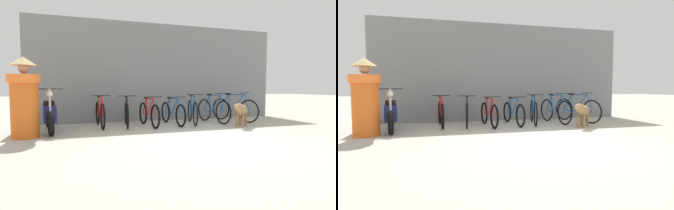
% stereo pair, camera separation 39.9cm
% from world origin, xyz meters
% --- Properties ---
extents(ground_plane, '(60.00, 60.00, 0.00)m').
position_xyz_m(ground_plane, '(0.00, 0.00, 0.00)').
color(ground_plane, '#B7B2A5').
extents(shop_wall_back, '(8.11, 0.20, 3.10)m').
position_xyz_m(shop_wall_back, '(0.00, 3.65, 1.55)').
color(shop_wall_back, slate).
rests_on(shop_wall_back, ground).
extents(bicycle_0, '(0.46, 1.76, 0.88)m').
position_xyz_m(bicycle_0, '(-2.04, 2.66, 0.36)').
color(bicycle_0, black).
rests_on(bicycle_0, ground).
extents(bicycle_1, '(0.46, 1.70, 0.86)m').
position_xyz_m(bicycle_1, '(-1.33, 2.59, 0.36)').
color(bicycle_1, black).
rests_on(bicycle_1, ground).
extents(bicycle_2, '(0.46, 1.64, 0.84)m').
position_xyz_m(bicycle_2, '(-0.76, 2.39, 0.34)').
color(bicycle_2, black).
rests_on(bicycle_2, ground).
extents(bicycle_3, '(0.46, 1.72, 0.82)m').
position_xyz_m(bicycle_3, '(-0.02, 2.51, 0.34)').
color(bicycle_3, black).
rests_on(bicycle_3, ground).
extents(bicycle_4, '(0.55, 1.65, 0.88)m').
position_xyz_m(bicycle_4, '(0.60, 2.50, 0.37)').
color(bicycle_4, black).
rests_on(bicycle_4, ground).
extents(bicycle_5, '(0.46, 1.64, 0.91)m').
position_xyz_m(bicycle_5, '(1.32, 2.56, 0.37)').
color(bicycle_5, black).
rests_on(bicycle_5, ground).
extents(bicycle_6, '(0.67, 1.71, 0.92)m').
position_xyz_m(bicycle_6, '(2.10, 2.63, 0.38)').
color(bicycle_6, black).
rests_on(bicycle_6, ground).
extents(motorcycle, '(0.58, 1.86, 1.06)m').
position_xyz_m(motorcycle, '(-3.25, 2.28, 0.41)').
color(motorcycle, black).
rests_on(motorcycle, ground).
extents(stray_dog, '(0.83, 0.79, 0.66)m').
position_xyz_m(stray_dog, '(1.62, 1.54, 0.44)').
color(stray_dog, '#997247').
rests_on(stray_dog, ground).
extents(person_in_robes, '(0.74, 0.74, 1.72)m').
position_xyz_m(person_in_robes, '(-3.66, 1.63, 0.86)').
color(person_in_robes, orange).
rests_on(person_in_robes, ground).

